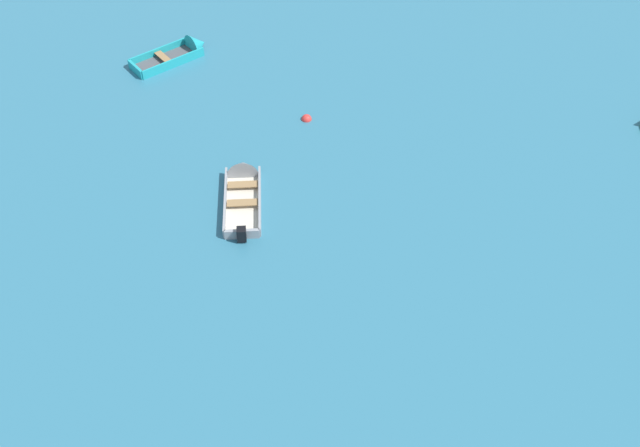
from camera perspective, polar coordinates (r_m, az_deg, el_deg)
rowboat_turquoise_center at (r=32.45m, az=-10.09°, el=12.59°), size 3.05×3.04×1.04m
rowboat_grey_distant_center at (r=25.66m, az=-5.78°, el=3.02°), size 1.71×3.76×1.07m
mooring_buoy_between_boats_left at (r=28.48m, az=-1.01°, el=7.79°), size 0.39×0.39×0.39m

